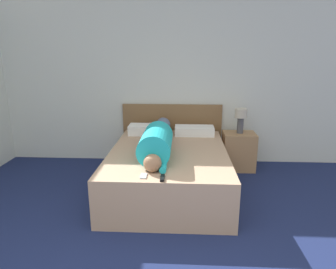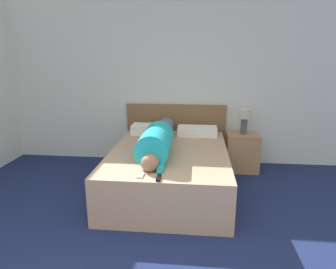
{
  "view_description": "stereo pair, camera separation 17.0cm",
  "coord_description": "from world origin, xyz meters",
  "px_view_note": "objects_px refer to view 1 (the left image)",
  "views": [
    {
      "loc": [
        0.4,
        -1.02,
        1.76
      ],
      "look_at": [
        0.22,
        2.46,
        0.8
      ],
      "focal_mm": 32.0,
      "sensor_mm": 36.0,
      "label": 1
    },
    {
      "loc": [
        0.57,
        -1.01,
        1.76
      ],
      "look_at": [
        0.22,
        2.46,
        0.8
      ],
      "focal_mm": 32.0,
      "sensor_mm": 36.0,
      "label": 2
    }
  ],
  "objects_px": {
    "pillow_near_headboard": "(149,130)",
    "cell_phone": "(144,176)",
    "table_lamp": "(241,117)",
    "person_lying": "(158,140)",
    "nightstand": "(239,151)",
    "tv_remote": "(162,178)",
    "bed": "(169,170)",
    "pillow_second": "(194,131)"
  },
  "relations": [
    {
      "from": "bed",
      "to": "cell_phone",
      "type": "relative_size",
      "value": 15.4
    },
    {
      "from": "pillow_second",
      "to": "cell_phone",
      "type": "distance_m",
      "value": 1.71
    },
    {
      "from": "person_lying",
      "to": "tv_remote",
      "type": "xyz_separation_m",
      "value": [
        0.12,
        -0.82,
        -0.15
      ]
    },
    {
      "from": "bed",
      "to": "pillow_near_headboard",
      "type": "distance_m",
      "value": 0.9
    },
    {
      "from": "table_lamp",
      "to": "cell_phone",
      "type": "xyz_separation_m",
      "value": [
        -1.25,
        -1.65,
        -0.27
      ]
    },
    {
      "from": "person_lying",
      "to": "pillow_second",
      "type": "distance_m",
      "value": 0.98
    },
    {
      "from": "cell_phone",
      "to": "nightstand",
      "type": "bearing_deg",
      "value": 52.81
    },
    {
      "from": "bed",
      "to": "nightstand",
      "type": "bearing_deg",
      "value": 37.46
    },
    {
      "from": "bed",
      "to": "pillow_second",
      "type": "bearing_deg",
      "value": 65.25
    },
    {
      "from": "table_lamp",
      "to": "pillow_near_headboard",
      "type": "bearing_deg",
      "value": -178.52
    },
    {
      "from": "table_lamp",
      "to": "cell_phone",
      "type": "height_order",
      "value": "table_lamp"
    },
    {
      "from": "person_lying",
      "to": "pillow_second",
      "type": "bearing_deg",
      "value": 60.34
    },
    {
      "from": "bed",
      "to": "tv_remote",
      "type": "relative_size",
      "value": 13.35
    },
    {
      "from": "nightstand",
      "to": "tv_remote",
      "type": "distance_m",
      "value": 2.02
    },
    {
      "from": "pillow_near_headboard",
      "to": "cell_phone",
      "type": "xyz_separation_m",
      "value": [
        0.13,
        -1.61,
        -0.07
      ]
    },
    {
      "from": "pillow_near_headboard",
      "to": "pillow_second",
      "type": "bearing_deg",
      "value": 0.0
    },
    {
      "from": "table_lamp",
      "to": "nightstand",
      "type": "bearing_deg",
      "value": 0.0
    },
    {
      "from": "bed",
      "to": "person_lying",
      "type": "height_order",
      "value": "person_lying"
    },
    {
      "from": "table_lamp",
      "to": "cell_phone",
      "type": "bearing_deg",
      "value": -127.19
    },
    {
      "from": "bed",
      "to": "table_lamp",
      "type": "distance_m",
      "value": 1.42
    },
    {
      "from": "person_lying",
      "to": "cell_phone",
      "type": "relative_size",
      "value": 13.61
    },
    {
      "from": "pillow_near_headboard",
      "to": "person_lying",
      "type": "bearing_deg",
      "value": -76.55
    },
    {
      "from": "person_lying",
      "to": "tv_remote",
      "type": "distance_m",
      "value": 0.84
    },
    {
      "from": "tv_remote",
      "to": "cell_phone",
      "type": "relative_size",
      "value": 1.15
    },
    {
      "from": "bed",
      "to": "pillow_near_headboard",
      "type": "bearing_deg",
      "value": 113.7
    },
    {
      "from": "nightstand",
      "to": "pillow_second",
      "type": "bearing_deg",
      "value": -177.06
    },
    {
      "from": "bed",
      "to": "tv_remote",
      "type": "distance_m",
      "value": 0.95
    },
    {
      "from": "bed",
      "to": "person_lying",
      "type": "xyz_separation_m",
      "value": [
        -0.13,
        -0.09,
        0.43
      ]
    },
    {
      "from": "table_lamp",
      "to": "pillow_near_headboard",
      "type": "relative_size",
      "value": 0.61
    },
    {
      "from": "table_lamp",
      "to": "person_lying",
      "type": "distance_m",
      "value": 1.47
    },
    {
      "from": "person_lying",
      "to": "bed",
      "type": "bearing_deg",
      "value": 33.16
    },
    {
      "from": "pillow_near_headboard",
      "to": "table_lamp",
      "type": "bearing_deg",
      "value": 1.48
    },
    {
      "from": "bed",
      "to": "pillow_near_headboard",
      "type": "height_order",
      "value": "pillow_near_headboard"
    },
    {
      "from": "nightstand",
      "to": "cell_phone",
      "type": "relative_size",
      "value": 4.44
    },
    {
      "from": "cell_phone",
      "to": "pillow_second",
      "type": "bearing_deg",
      "value": 70.83
    },
    {
      "from": "tv_remote",
      "to": "person_lying",
      "type": "bearing_deg",
      "value": 98.08
    },
    {
      "from": "bed",
      "to": "nightstand",
      "type": "distance_m",
      "value": 1.31
    },
    {
      "from": "nightstand",
      "to": "pillow_near_headboard",
      "type": "relative_size",
      "value": 0.94
    },
    {
      "from": "nightstand",
      "to": "cell_phone",
      "type": "distance_m",
      "value": 2.09
    },
    {
      "from": "pillow_second",
      "to": "table_lamp",
      "type": "bearing_deg",
      "value": 2.94
    },
    {
      "from": "table_lamp",
      "to": "pillow_near_headboard",
      "type": "distance_m",
      "value": 1.39
    },
    {
      "from": "nightstand",
      "to": "tv_remote",
      "type": "height_order",
      "value": "nightstand"
    }
  ]
}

